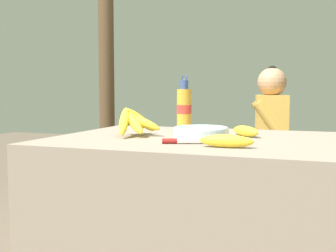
{
  "coord_description": "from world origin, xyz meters",
  "views": [
    {
      "loc": [
        0.5,
        -1.67,
        0.94
      ],
      "look_at": [
        -0.13,
        0.05,
        0.78
      ],
      "focal_mm": 45.0,
      "sensor_mm": 36.0,
      "label": 1
    }
  ],
  "objects_px": {
    "banana_bunch_ripe": "(134,120)",
    "seated_vendor": "(263,133)",
    "serving_bowl": "(201,132)",
    "support_post_near": "(106,47)",
    "loose_banana_side": "(246,131)",
    "wooden_bench": "(227,167)",
    "knife": "(182,141)",
    "water_bottle": "(184,108)",
    "loose_banana_front": "(226,141)",
    "banana_bunch_green": "(175,146)"
  },
  "relations": [
    {
      "from": "water_bottle",
      "to": "knife",
      "type": "distance_m",
      "value": 0.6
    },
    {
      "from": "water_bottle",
      "to": "seated_vendor",
      "type": "bearing_deg",
      "value": 72.81
    },
    {
      "from": "loose_banana_side",
      "to": "wooden_bench",
      "type": "xyz_separation_m",
      "value": [
        -0.33,
        1.18,
        -0.38
      ]
    },
    {
      "from": "banana_bunch_ripe",
      "to": "seated_vendor",
      "type": "distance_m",
      "value": 1.35
    },
    {
      "from": "serving_bowl",
      "to": "loose_banana_side",
      "type": "xyz_separation_m",
      "value": [
        0.16,
        0.12,
        -0.0
      ]
    },
    {
      "from": "serving_bowl",
      "to": "seated_vendor",
      "type": "distance_m",
      "value": 1.26
    },
    {
      "from": "water_bottle",
      "to": "support_post_near",
      "type": "xyz_separation_m",
      "value": [
        -1.03,
        1.1,
        0.44
      ]
    },
    {
      "from": "loose_banana_side",
      "to": "knife",
      "type": "relative_size",
      "value": 0.8
    },
    {
      "from": "loose_banana_side",
      "to": "banana_bunch_green",
      "type": "bearing_deg",
      "value": 121.79
    },
    {
      "from": "serving_bowl",
      "to": "seated_vendor",
      "type": "xyz_separation_m",
      "value": [
        0.09,
        1.25,
        -0.12
      ]
    },
    {
      "from": "knife",
      "to": "wooden_bench",
      "type": "distance_m",
      "value": 1.56
    },
    {
      "from": "seated_vendor",
      "to": "banana_bunch_green",
      "type": "relative_size",
      "value": 4.4
    },
    {
      "from": "loose_banana_front",
      "to": "banana_bunch_green",
      "type": "bearing_deg",
      "value": 115.12
    },
    {
      "from": "banana_bunch_ripe",
      "to": "banana_bunch_green",
      "type": "xyz_separation_m",
      "value": [
        -0.27,
        1.32,
        -0.29
      ]
    },
    {
      "from": "knife",
      "to": "wooden_bench",
      "type": "bearing_deg",
      "value": 74.8
    },
    {
      "from": "wooden_bench",
      "to": "water_bottle",
      "type": "bearing_deg",
      "value": -91.15
    },
    {
      "from": "serving_bowl",
      "to": "water_bottle",
      "type": "height_order",
      "value": "water_bottle"
    },
    {
      "from": "wooden_bench",
      "to": "loose_banana_side",
      "type": "bearing_deg",
      "value": -74.32
    },
    {
      "from": "banana_bunch_ripe",
      "to": "seated_vendor",
      "type": "height_order",
      "value": "seated_vendor"
    },
    {
      "from": "knife",
      "to": "support_post_near",
      "type": "height_order",
      "value": "support_post_near"
    },
    {
      "from": "knife",
      "to": "seated_vendor",
      "type": "distance_m",
      "value": 1.47
    },
    {
      "from": "banana_bunch_ripe",
      "to": "seated_vendor",
      "type": "xyz_separation_m",
      "value": [
        0.39,
        1.28,
        -0.16
      ]
    },
    {
      "from": "water_bottle",
      "to": "loose_banana_front",
      "type": "height_order",
      "value": "water_bottle"
    },
    {
      "from": "loose_banana_front",
      "to": "banana_bunch_green",
      "type": "height_order",
      "value": "loose_banana_front"
    },
    {
      "from": "serving_bowl",
      "to": "loose_banana_front",
      "type": "bearing_deg",
      "value": -58.08
    },
    {
      "from": "serving_bowl",
      "to": "support_post_near",
      "type": "relative_size",
      "value": 0.09
    },
    {
      "from": "banana_bunch_ripe",
      "to": "loose_banana_side",
      "type": "relative_size",
      "value": 1.75
    },
    {
      "from": "loose_banana_side",
      "to": "banana_bunch_green",
      "type": "xyz_separation_m",
      "value": [
        -0.73,
        1.18,
        -0.25
      ]
    },
    {
      "from": "serving_bowl",
      "to": "water_bottle",
      "type": "relative_size",
      "value": 0.84
    },
    {
      "from": "loose_banana_front",
      "to": "support_post_near",
      "type": "height_order",
      "value": "support_post_near"
    },
    {
      "from": "knife",
      "to": "loose_banana_side",
      "type": "bearing_deg",
      "value": 40.71
    },
    {
      "from": "serving_bowl",
      "to": "loose_banana_front",
      "type": "distance_m",
      "value": 0.31
    },
    {
      "from": "serving_bowl",
      "to": "wooden_bench",
      "type": "bearing_deg",
      "value": 97.36
    },
    {
      "from": "banana_bunch_ripe",
      "to": "serving_bowl",
      "type": "xyz_separation_m",
      "value": [
        0.29,
        0.03,
        -0.04
      ]
    },
    {
      "from": "water_bottle",
      "to": "knife",
      "type": "xyz_separation_m",
      "value": [
        0.17,
        -0.56,
        -0.1
      ]
    },
    {
      "from": "loose_banana_front",
      "to": "knife",
      "type": "bearing_deg",
      "value": 164.57
    },
    {
      "from": "loose_banana_front",
      "to": "seated_vendor",
      "type": "relative_size",
      "value": 0.17
    },
    {
      "from": "loose_banana_front",
      "to": "seated_vendor",
      "type": "height_order",
      "value": "seated_vendor"
    },
    {
      "from": "banana_bunch_ripe",
      "to": "water_bottle",
      "type": "bearing_deg",
      "value": 74.04
    },
    {
      "from": "banana_bunch_ripe",
      "to": "support_post_near",
      "type": "bearing_deg",
      "value": 122.11
    },
    {
      "from": "serving_bowl",
      "to": "support_post_near",
      "type": "bearing_deg",
      "value": 130.04
    },
    {
      "from": "water_bottle",
      "to": "knife",
      "type": "relative_size",
      "value": 1.35
    },
    {
      "from": "knife",
      "to": "banana_bunch_green",
      "type": "relative_size",
      "value": 0.81
    },
    {
      "from": "serving_bowl",
      "to": "knife",
      "type": "height_order",
      "value": "serving_bowl"
    },
    {
      "from": "water_bottle",
      "to": "wooden_bench",
      "type": "bearing_deg",
      "value": 88.85
    },
    {
      "from": "wooden_bench",
      "to": "serving_bowl",
      "type": "bearing_deg",
      "value": -82.64
    },
    {
      "from": "support_post_near",
      "to": "loose_banana_side",
      "type": "bearing_deg",
      "value": -44.01
    },
    {
      "from": "knife",
      "to": "support_post_near",
      "type": "xyz_separation_m",
      "value": [
        -1.21,
        1.67,
        0.54
      ]
    },
    {
      "from": "loose_banana_side",
      "to": "seated_vendor",
      "type": "xyz_separation_m",
      "value": [
        -0.07,
        1.14,
        -0.12
      ]
    },
    {
      "from": "water_bottle",
      "to": "support_post_near",
      "type": "relative_size",
      "value": 0.11
    }
  ]
}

